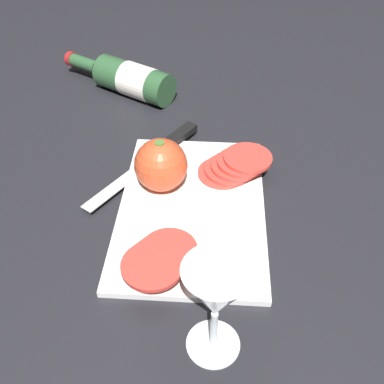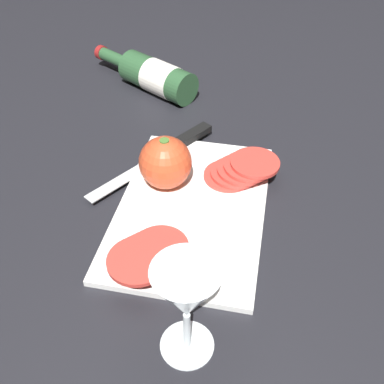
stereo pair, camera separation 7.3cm
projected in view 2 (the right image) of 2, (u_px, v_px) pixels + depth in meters
ground_plane at (198, 202)px, 0.77m from camera, size 3.00×3.00×0.00m
cutting_board at (192, 208)px, 0.75m from camera, size 0.37×0.24×0.01m
wine_bottle at (154, 76)px, 1.04m from camera, size 0.20×0.29×0.08m
wine_glass at (186, 297)px, 0.50m from camera, size 0.08×0.08×0.15m
whole_tomato at (165, 162)px, 0.76m from camera, size 0.09×0.09×0.09m
knife at (177, 145)px, 0.87m from camera, size 0.26×0.18×0.01m
tomato_slice_stack_near at (150, 254)px, 0.65m from camera, size 0.14×0.10×0.04m
tomato_slice_stack_far at (241, 169)px, 0.80m from camera, size 0.10×0.13×0.03m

